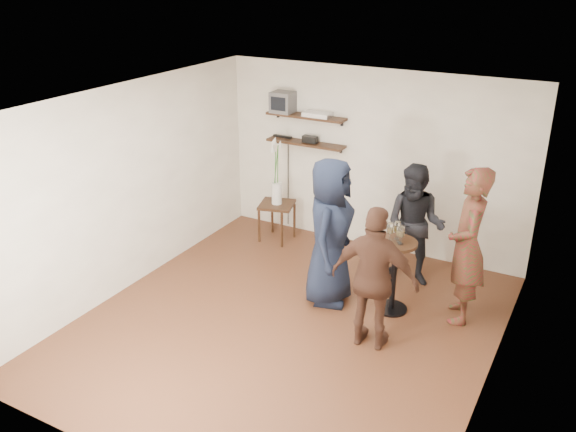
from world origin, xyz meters
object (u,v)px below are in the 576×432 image
object	(u,v)px
radio	(310,139)
person_dark	(415,226)
crt_monitor	(283,102)
dvd_deck	(318,114)
person_navy	(330,232)
person_plaid	(467,246)
side_table	(277,209)
person_brown	(375,279)
drinks_table	(394,267)

from	to	relation	value
radio	person_dark	size ratio (longest dim) A/B	0.14
crt_monitor	dvd_deck	size ratio (longest dim) A/B	0.80
radio	person_navy	world-z (taller)	person_navy
person_plaid	crt_monitor	bearing A→B (deg)	-128.70
crt_monitor	person_dark	size ratio (longest dim) A/B	0.20
side_table	person_dark	bearing A→B (deg)	-7.55
dvd_deck	person_brown	size ratio (longest dim) A/B	0.25
drinks_table	person_brown	distance (m)	0.83
side_table	person_brown	size ratio (longest dim) A/B	0.37
person_navy	person_brown	distance (m)	1.06
person_plaid	radio	bearing A→B (deg)	-131.98
side_table	drinks_table	bearing A→B (deg)	-26.05
person_dark	person_navy	xyz separation A→B (m)	(-0.76, -0.93, 0.12)
person_navy	side_table	bearing A→B (deg)	39.38
dvd_deck	side_table	world-z (taller)	dvd_deck
side_table	person_dark	world-z (taller)	person_dark
person_brown	person_plaid	bearing A→B (deg)	-128.39
radio	person_plaid	size ratio (longest dim) A/B	0.12
side_table	person_plaid	size ratio (longest dim) A/B	0.32
dvd_deck	side_table	size ratio (longest dim) A/B	0.66
person_plaid	person_navy	xyz separation A→B (m)	(-1.54, -0.37, -0.02)
side_table	crt_monitor	bearing A→B (deg)	104.73
drinks_table	person_plaid	bearing A→B (deg)	16.67
crt_monitor	person_navy	world-z (taller)	crt_monitor
drinks_table	person_plaid	size ratio (longest dim) A/B	0.49
dvd_deck	person_dark	world-z (taller)	dvd_deck
side_table	person_plaid	distance (m)	3.13
drinks_table	person_dark	bearing A→B (deg)	91.64
radio	crt_monitor	bearing A→B (deg)	180.00
drinks_table	person_dark	world-z (taller)	person_dark
person_plaid	person_brown	distance (m)	1.25
dvd_deck	radio	distance (m)	0.40
side_table	person_plaid	xyz separation A→B (m)	(2.98, -0.86, 0.45)
person_plaid	person_navy	bearing A→B (deg)	-93.24
dvd_deck	drinks_table	xyz separation A→B (m)	(1.76, -1.47, -1.31)
person_plaid	person_dark	bearing A→B (deg)	-142.51
radio	person_dark	bearing A→B (deg)	-20.18
radio	person_brown	world-z (taller)	person_brown
person_dark	side_table	bearing A→B (deg)	170.81
crt_monitor	radio	xyz separation A→B (m)	(0.44, 0.00, -0.50)
side_table	drinks_table	xyz separation A→B (m)	(2.22, -1.08, 0.10)
crt_monitor	person_navy	bearing A→B (deg)	-46.37
person_dark	person_brown	distance (m)	1.59
person_dark	drinks_table	bearing A→B (deg)	-90.00
radio	dvd_deck	bearing A→B (deg)	0.00
person_navy	person_dark	bearing A→B (deg)	-49.27
radio	person_plaid	bearing A→B (deg)	-25.31
radio	person_brown	xyz separation A→B (m)	(1.92, -2.27, -0.70)
crt_monitor	radio	distance (m)	0.67
side_table	dvd_deck	bearing A→B (deg)	40.38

